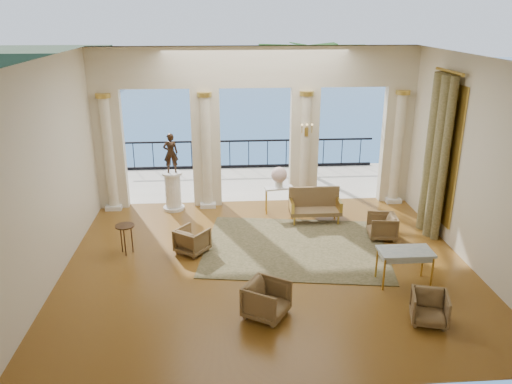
{
  "coord_description": "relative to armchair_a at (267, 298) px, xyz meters",
  "views": [
    {
      "loc": [
        -0.96,
        -9.96,
        5.37
      ],
      "look_at": [
        -0.21,
        0.6,
        1.52
      ],
      "focal_mm": 35.0,
      "sensor_mm": 36.0,
      "label": 1
    }
  ],
  "objects": [
    {
      "name": "armchair_b",
      "position": [
        2.93,
        -0.41,
        -0.05
      ],
      "size": [
        0.77,
        0.75,
        0.65
      ],
      "primitive_type": "imported",
      "rotation": [
        0.0,
        0.0,
        -0.28
      ],
      "color": "#4F3D1F",
      "rests_on": "ground"
    },
    {
      "name": "pedestal",
      "position": [
        -2.18,
        5.51,
        0.16
      ],
      "size": [
        0.61,
        0.61,
        1.11
      ],
      "color": "silver",
      "rests_on": "ground"
    },
    {
      "name": "armchair_d",
      "position": [
        -1.51,
        2.74,
        -0.04
      ],
      "size": [
        0.89,
        0.88,
        0.67
      ],
      "primitive_type": "imported",
      "rotation": [
        0.0,
        0.0,
        2.5
      ],
      "color": "#4F3D1F",
      "rests_on": "ground"
    },
    {
      "name": "headland",
      "position": [
        -29.8,
        72.01,
        -3.37
      ],
      "size": [
        22.0,
        18.0,
        6.0
      ],
      "primitive_type": "cube",
      "color": "black",
      "rests_on": "sea"
    },
    {
      "name": "curtain",
      "position": [
        4.48,
        3.51,
        1.65
      ],
      "size": [
        0.33,
        1.4,
        4.09
      ],
      "color": "brown",
      "rests_on": "ground"
    },
    {
      "name": "statue",
      "position": [
        -2.18,
        5.51,
        1.3
      ],
      "size": [
        0.45,
        0.33,
        1.12
      ],
      "primitive_type": "imported",
      "rotation": [
        0.0,
        0.0,
        3.3
      ],
      "color": "black",
      "rests_on": "pedestal"
    },
    {
      "name": "sea",
      "position": [
        0.2,
        62.01,
        -6.37
      ],
      "size": [
        160.0,
        160.0,
        0.0
      ],
      "primitive_type": "plane",
      "color": "#275194",
      "rests_on": "ground"
    },
    {
      "name": "armchair_c",
      "position": [
        3.19,
        3.21,
        -0.03
      ],
      "size": [
        0.69,
        0.73,
        0.68
      ],
      "primitive_type": "imported",
      "rotation": [
        0.0,
        0.0,
        -1.68
      ],
      "color": "#4F3D1F",
      "rests_on": "ground"
    },
    {
      "name": "palm_tree",
      "position": [
        2.2,
        8.61,
        3.72
      ],
      "size": [
        2.0,
        2.0,
        4.5
      ],
      "color": "#4C3823",
      "rests_on": "terrace"
    },
    {
      "name": "side_table",
      "position": [
        -3.05,
        2.78,
        0.24
      ],
      "size": [
        0.44,
        0.44,
        0.72
      ],
      "color": "black",
      "rests_on": "ground"
    },
    {
      "name": "urn",
      "position": [
        0.8,
        5.06,
        0.71
      ],
      "size": [
        0.44,
        0.44,
        0.58
      ],
      "color": "silver",
      "rests_on": "console_table"
    },
    {
      "name": "terrace",
      "position": [
        0.2,
        7.81,
        -0.42
      ],
      "size": [
        10.0,
        3.6,
        0.1
      ],
      "primitive_type": "cube",
      "color": "beige",
      "rests_on": "ground"
    },
    {
      "name": "settee",
      "position": [
        1.7,
        4.41,
        0.08
      ],
      "size": [
        1.38,
        0.6,
        0.91
      ],
      "rotation": [
        0.0,
        0.0,
        -0.01
      ],
      "color": "#4F3D1F",
      "rests_on": "ground"
    },
    {
      "name": "armchair_a",
      "position": [
        0.0,
        0.0,
        0.0
      ],
      "size": [
        0.96,
        0.98,
        0.75
      ],
      "primitive_type": "imported",
      "rotation": [
        0.0,
        0.0,
        1.02
      ],
      "color": "#4F3D1F",
      "rests_on": "ground"
    },
    {
      "name": "window_frame",
      "position": [
        4.67,
        3.51,
        1.73
      ],
      "size": [
        0.04,
        1.6,
        3.4
      ],
      "primitive_type": "cube",
      "color": "gold",
      "rests_on": "room_walls"
    },
    {
      "name": "console_table",
      "position": [
        0.8,
        5.06,
        0.25
      ],
      "size": [
        0.83,
        0.43,
        0.75
      ],
      "rotation": [
        0.0,
        0.0,
        0.16
      ],
      "color": "silver",
      "rests_on": "ground"
    },
    {
      "name": "room_walls",
      "position": [
        0.2,
        0.9,
        2.5
      ],
      "size": [
        9.0,
        9.0,
        9.0
      ],
      "color": "beige",
      "rests_on": "ground"
    },
    {
      "name": "rug",
      "position": [
        0.95,
        2.81,
        -0.36
      ],
      "size": [
        4.76,
        3.96,
        0.02
      ],
      "primitive_type": "cube",
      "rotation": [
        0.0,
        0.0,
        -0.15
      ],
      "color": "#32391E",
      "rests_on": "ground"
    },
    {
      "name": "balustrade",
      "position": [
        0.2,
        9.41,
        0.04
      ],
      "size": [
        9.0,
        0.06,
        1.03
      ],
      "color": "black",
      "rests_on": "terrace"
    },
    {
      "name": "wall_sconce",
      "position": [
        1.6,
        5.52,
        1.85
      ],
      "size": [
        0.3,
        0.11,
        0.33
      ],
      "color": "gold",
      "rests_on": "arcade"
    },
    {
      "name": "floor",
      "position": [
        0.2,
        2.01,
        -0.37
      ],
      "size": [
        9.0,
        9.0,
        0.0
      ],
      "primitive_type": "plane",
      "color": "#43240E",
      "rests_on": "ground"
    },
    {
      "name": "game_table",
      "position": [
        2.95,
        1.0,
        0.3
      ],
      "size": [
        1.1,
        0.6,
        0.75
      ],
      "rotation": [
        0.0,
        0.0,
        -0.0
      ],
      "color": "#97ADBA",
      "rests_on": "ground"
    },
    {
      "name": "arcade",
      "position": [
        0.2,
        5.83,
        2.21
      ],
      "size": [
        9.0,
        0.56,
        4.5
      ],
      "color": "beige",
      "rests_on": "ground"
    }
  ]
}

